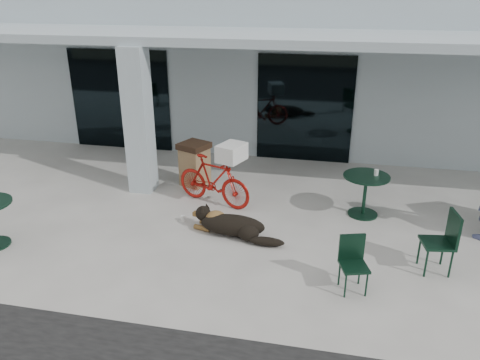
% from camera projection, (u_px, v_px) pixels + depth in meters
% --- Properties ---
extents(ground, '(80.00, 80.00, 0.00)m').
position_uv_depth(ground, '(174.00, 248.00, 8.14)').
color(ground, beige).
rests_on(ground, ground).
extents(building, '(22.00, 7.00, 4.50)m').
position_uv_depth(building, '(258.00, 53.00, 14.97)').
color(building, '#A5B4BB').
rests_on(building, ground).
extents(storefront_glass_left, '(2.80, 0.06, 2.70)m').
position_uv_depth(storefront_glass_left, '(120.00, 100.00, 12.74)').
color(storefront_glass_left, black).
rests_on(storefront_glass_left, ground).
extents(storefront_glass_right, '(2.40, 0.06, 2.70)m').
position_uv_depth(storefront_glass_right, '(304.00, 109.00, 11.79)').
color(storefront_glass_right, black).
rests_on(storefront_glass_right, ground).
extents(column, '(0.50, 0.50, 3.12)m').
position_uv_depth(column, '(139.00, 122.00, 9.91)').
color(column, '#A5B4BB').
rests_on(column, ground).
extents(overhang, '(22.00, 2.80, 0.18)m').
position_uv_depth(overhang, '(221.00, 36.00, 10.17)').
color(overhang, '#A5B4BB').
rests_on(overhang, column).
extents(bicycle, '(1.79, 1.05, 1.04)m').
position_uv_depth(bicycle, '(213.00, 180.00, 9.62)').
color(bicycle, '#A5130D').
rests_on(bicycle, ground).
extents(laundry_basket, '(0.59, 0.68, 0.34)m').
position_uv_depth(laundry_basket, '(232.00, 153.00, 9.14)').
color(laundry_basket, white).
rests_on(laundry_basket, bicycle).
extents(dog, '(1.44, 0.78, 0.46)m').
position_uv_depth(dog, '(233.00, 224.00, 8.47)').
color(dog, black).
rests_on(dog, ground).
extents(cup_near_dog, '(0.11, 0.11, 0.11)m').
position_uv_depth(cup_near_dog, '(183.00, 218.00, 9.06)').
color(cup_near_dog, white).
rests_on(cup_near_dog, ground).
extents(cafe_table_far, '(1.11, 1.11, 0.84)m').
position_uv_depth(cafe_table_far, '(365.00, 195.00, 9.17)').
color(cafe_table_far, black).
rests_on(cafe_table_far, ground).
extents(cafe_chair_far_a, '(0.49, 0.52, 0.86)m').
position_uv_depth(cafe_chair_far_a, '(354.00, 266.00, 6.84)').
color(cafe_chair_far_a, black).
rests_on(cafe_chair_far_a, ground).
extents(cafe_chair_far_b, '(0.57, 0.53, 1.03)m').
position_uv_depth(cafe_chair_far_b, '(437.00, 242.00, 7.31)').
color(cafe_chair_far_b, black).
rests_on(cafe_chair_far_b, ground).
extents(cup_on_table, '(0.11, 0.11, 0.12)m').
position_uv_depth(cup_on_table, '(376.00, 172.00, 9.00)').
color(cup_on_table, white).
rests_on(cup_on_table, cafe_table_far).
extents(trash_receptacle, '(0.77, 0.77, 1.00)m').
position_uv_depth(trash_receptacle, '(195.00, 164.00, 10.57)').
color(trash_receptacle, olive).
rests_on(trash_receptacle, ground).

